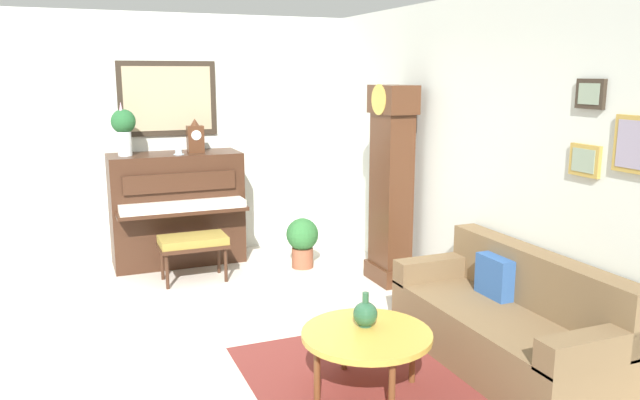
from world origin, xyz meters
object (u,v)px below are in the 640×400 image
Objects in this scene: grandfather_clock at (391,190)px; couch at (509,324)px; piano at (177,208)px; teacup at (179,152)px; green_jug at (365,314)px; potted_plant at (302,239)px; piano_bench at (193,243)px; mantel_clock at (195,137)px; coffee_table at (367,336)px; flower_vase at (124,127)px.

grandfather_clock is 1.07× the size of couch.
piano reaches higher than couch.
teacup is 3.44m from green_jug.
piano_bench is at bearing -89.92° from potted_plant.
mantel_clock is (-1.50, -1.68, 0.46)m from grandfather_clock.
coffee_table is at bearing -20.13° from green_jug.
flower_vase is at bearing -112.04° from potted_plant.
teacup reaches higher than piano_bench.
couch is 5.00× the size of mantel_clock.
flower_vase reaches higher than green_jug.
flower_vase is 1.04× the size of potted_plant.
grandfather_clock is at bearing 53.89° from teacup.
mantel_clock reaches higher than couch.
flower_vase reaches higher than piano.
coffee_table is (2.01, -1.26, -0.56)m from grandfather_clock.
couch is at bearing 24.11° from mantel_clock.
grandfather_clock reaches higher than couch.
piano is 0.71× the size of grandfather_clock.
flower_vase is at bearing -160.43° from green_jug.
teacup is at bearing -169.54° from coffee_table.
piano is at bearing -168.64° from green_jug.
potted_plant is (-2.81, -0.57, 0.01)m from couch.
mantel_clock reaches higher than potted_plant.
grandfather_clock is 2.93m from flower_vase.
green_jug is at bearing 11.36° from piano.
mantel_clock reaches higher than piano.
green_jug is at bearing 7.49° from mantel_clock.
grandfather_clock reaches higher than coffee_table.
piano is 3.98m from couch.
teacup is at bearing -152.27° from couch.
piano_bench is at bearing -16.11° from mantel_clock.
grandfather_clock reaches higher than potted_plant.
grandfather_clock is 3.50× the size of flower_vase.
couch is 4.02m from mantel_clock.
piano reaches higher than potted_plant.
piano_bench is at bearing -147.55° from couch.
coffee_table is at bearing 12.54° from piano_bench.
flower_vase is at bearing -121.57° from grandfather_clock.
piano_bench is 2.92× the size of green_jug.
couch is 16.38× the size of teacup.
couch is at bearing 27.22° from piano.
couch is at bearing 89.16° from coffee_table.
teacup is at bearing -179.57° from piano_bench.
coffee_table is at bearing -90.84° from couch.
teacup is (0.12, 0.03, 0.65)m from piano.
teacup is (-3.40, -1.79, 0.97)m from couch.
coffee_table is 3.55m from teacup.
coffee_table is 3.67× the size of green_jug.
coffee_table is at bearing 10.49° from piano.
grandfather_clock is 1.22m from potted_plant.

